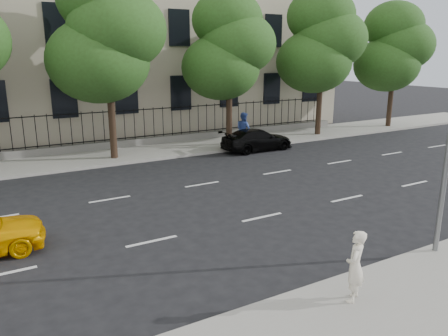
% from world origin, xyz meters
% --- Properties ---
extents(ground, '(120.00, 120.00, 0.00)m').
position_xyz_m(ground, '(0.00, 0.00, 0.00)').
color(ground, black).
rests_on(ground, ground).
extents(near_sidewalk, '(60.00, 4.00, 0.15)m').
position_xyz_m(near_sidewalk, '(0.00, -4.00, 0.07)').
color(near_sidewalk, gray).
rests_on(near_sidewalk, ground).
extents(far_sidewalk, '(60.00, 4.00, 0.15)m').
position_xyz_m(far_sidewalk, '(0.00, 14.00, 0.07)').
color(far_sidewalk, gray).
rests_on(far_sidewalk, ground).
extents(lane_markings, '(49.60, 4.62, 0.01)m').
position_xyz_m(lane_markings, '(0.00, 4.75, 0.01)').
color(lane_markings, silver).
rests_on(lane_markings, ground).
extents(masonry_building, '(34.60, 12.11, 18.50)m').
position_xyz_m(masonry_building, '(0.00, 22.95, 9.02)').
color(masonry_building, '#B9AF93').
rests_on(masonry_building, ground).
extents(iron_fence, '(30.00, 0.50, 2.20)m').
position_xyz_m(iron_fence, '(0.00, 15.70, 0.65)').
color(iron_fence, slate).
rests_on(iron_fence, far_sidewalk).
extents(street_light, '(0.25, 3.32, 8.05)m').
position_xyz_m(street_light, '(2.50, -1.77, 5.15)').
color(street_light, slate).
rests_on(street_light, near_sidewalk).
extents(tree_c, '(5.89, 5.50, 9.80)m').
position_xyz_m(tree_c, '(-1.96, 13.36, 6.41)').
color(tree_c, '#382619').
rests_on(tree_c, far_sidewalk).
extents(tree_d, '(5.34, 4.94, 8.84)m').
position_xyz_m(tree_d, '(5.04, 13.36, 5.84)').
color(tree_d, '#382619').
rests_on(tree_d, far_sidewalk).
extents(tree_e, '(5.71, 5.31, 9.46)m').
position_xyz_m(tree_e, '(12.04, 13.36, 6.20)').
color(tree_e, '#382619').
rests_on(tree_e, far_sidewalk).
extents(tree_f, '(5.52, 5.12, 9.01)m').
position_xyz_m(tree_f, '(19.04, 13.36, 5.88)').
color(tree_f, '#382619').
rests_on(tree_f, far_sidewalk).
extents(black_sedan, '(4.39, 1.83, 1.27)m').
position_xyz_m(black_sedan, '(5.88, 11.50, 0.63)').
color(black_sedan, black).
rests_on(black_sedan, ground).
extents(woman_near, '(0.71, 0.65, 1.64)m').
position_xyz_m(woman_near, '(-1.36, -2.97, 0.97)').
color(woman_near, white).
rests_on(woman_near, near_sidewalk).
extents(pedestrian_far, '(0.83, 1.03, 1.99)m').
position_xyz_m(pedestrian_far, '(5.53, 12.40, 1.15)').
color(pedestrian_far, '#314B96').
rests_on(pedestrian_far, far_sidewalk).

